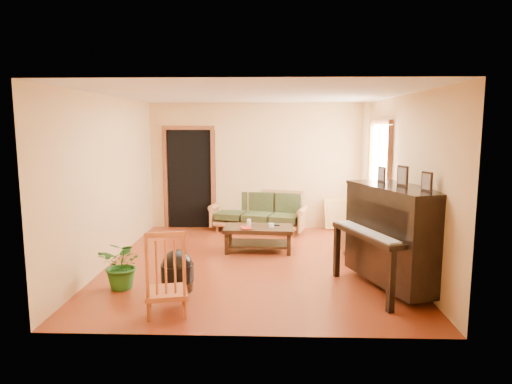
{
  "coord_description": "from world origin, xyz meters",
  "views": [
    {
      "loc": [
        0.26,
        -6.92,
        2.16
      ],
      "look_at": [
        0.02,
        0.2,
        1.1
      ],
      "focal_mm": 32.0,
      "sensor_mm": 36.0,
      "label": 1
    }
  ],
  "objects_px": {
    "footstool": "(177,275)",
    "potted_plant": "(123,264)",
    "armchair": "(367,226)",
    "piano": "(396,238)",
    "coffee_table": "(258,239)",
    "red_chair": "(166,271)",
    "sofa": "(258,211)",
    "ceramic_crock": "(351,225)"
  },
  "relations": [
    {
      "from": "ceramic_crock",
      "to": "potted_plant",
      "type": "relative_size",
      "value": 0.36
    },
    {
      "from": "armchair",
      "to": "piano",
      "type": "distance_m",
      "value": 1.73
    },
    {
      "from": "piano",
      "to": "coffee_table",
      "type": "bearing_deg",
      "value": 117.11
    },
    {
      "from": "footstool",
      "to": "ceramic_crock",
      "type": "height_order",
      "value": "footstool"
    },
    {
      "from": "piano",
      "to": "ceramic_crock",
      "type": "distance_m",
      "value": 3.41
    },
    {
      "from": "armchair",
      "to": "ceramic_crock",
      "type": "xyz_separation_m",
      "value": [
        0.04,
        1.64,
        -0.34
      ]
    },
    {
      "from": "coffee_table",
      "to": "footstool",
      "type": "distance_m",
      "value": 2.18
    },
    {
      "from": "red_chair",
      "to": "ceramic_crock",
      "type": "distance_m",
      "value": 5.14
    },
    {
      "from": "footstool",
      "to": "red_chair",
      "type": "height_order",
      "value": "red_chair"
    },
    {
      "from": "coffee_table",
      "to": "red_chair",
      "type": "bearing_deg",
      "value": -110.4
    },
    {
      "from": "ceramic_crock",
      "to": "footstool",
      "type": "bearing_deg",
      "value": -129.04
    },
    {
      "from": "sofa",
      "to": "red_chair",
      "type": "height_order",
      "value": "red_chair"
    },
    {
      "from": "red_chair",
      "to": "piano",
      "type": "bearing_deg",
      "value": 4.23
    },
    {
      "from": "coffee_table",
      "to": "ceramic_crock",
      "type": "height_order",
      "value": "coffee_table"
    },
    {
      "from": "coffee_table",
      "to": "piano",
      "type": "height_order",
      "value": "piano"
    },
    {
      "from": "footstool",
      "to": "ceramic_crock",
      "type": "relative_size",
      "value": 1.8
    },
    {
      "from": "sofa",
      "to": "potted_plant",
      "type": "relative_size",
      "value": 2.88
    },
    {
      "from": "armchair",
      "to": "footstool",
      "type": "xyz_separation_m",
      "value": [
        -2.84,
        -1.9,
        -0.26
      ]
    },
    {
      "from": "piano",
      "to": "footstool",
      "type": "bearing_deg",
      "value": 164.06
    },
    {
      "from": "ceramic_crock",
      "to": "potted_plant",
      "type": "distance_m",
      "value": 5.02
    },
    {
      "from": "ceramic_crock",
      "to": "red_chair",
      "type": "bearing_deg",
      "value": -123.79
    },
    {
      "from": "armchair",
      "to": "piano",
      "type": "xyz_separation_m",
      "value": [
        0.03,
        -1.72,
        0.23
      ]
    },
    {
      "from": "sofa",
      "to": "potted_plant",
      "type": "distance_m",
      "value": 3.77
    },
    {
      "from": "piano",
      "to": "armchair",
      "type": "bearing_deg",
      "value": 71.26
    },
    {
      "from": "footstool",
      "to": "potted_plant",
      "type": "height_order",
      "value": "potted_plant"
    },
    {
      "from": "ceramic_crock",
      "to": "potted_plant",
      "type": "height_order",
      "value": "potted_plant"
    },
    {
      "from": "piano",
      "to": "ceramic_crock",
      "type": "xyz_separation_m",
      "value": [
        0.01,
        3.36,
        -0.57
      ]
    },
    {
      "from": "armchair",
      "to": "red_chair",
      "type": "bearing_deg",
      "value": -118.12
    },
    {
      "from": "armchair",
      "to": "ceramic_crock",
      "type": "height_order",
      "value": "armchair"
    },
    {
      "from": "sofa",
      "to": "piano",
      "type": "xyz_separation_m",
      "value": [
        1.9,
        -3.24,
        0.28
      ]
    },
    {
      "from": "armchair",
      "to": "red_chair",
      "type": "relative_size",
      "value": 0.92
    },
    {
      "from": "coffee_table",
      "to": "potted_plant",
      "type": "distance_m",
      "value": 2.56
    },
    {
      "from": "ceramic_crock",
      "to": "sofa",
      "type": "bearing_deg",
      "value": -176.42
    },
    {
      "from": "red_chair",
      "to": "armchair",
      "type": "bearing_deg",
      "value": 29.59
    },
    {
      "from": "piano",
      "to": "footstool",
      "type": "height_order",
      "value": "piano"
    },
    {
      "from": "footstool",
      "to": "potted_plant",
      "type": "bearing_deg",
      "value": 175.93
    },
    {
      "from": "sofa",
      "to": "ceramic_crock",
      "type": "relative_size",
      "value": 8.0
    },
    {
      "from": "sofa",
      "to": "piano",
      "type": "relative_size",
      "value": 1.22
    },
    {
      "from": "coffee_table",
      "to": "red_chair",
      "type": "relative_size",
      "value": 1.17
    },
    {
      "from": "armchair",
      "to": "red_chair",
      "type": "xyz_separation_m",
      "value": [
        -2.81,
        -2.62,
        0.04
      ]
    },
    {
      "from": "footstool",
      "to": "potted_plant",
      "type": "xyz_separation_m",
      "value": [
        -0.73,
        0.05,
        0.13
      ]
    },
    {
      "from": "coffee_table",
      "to": "armchair",
      "type": "height_order",
      "value": "armchair"
    }
  ]
}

